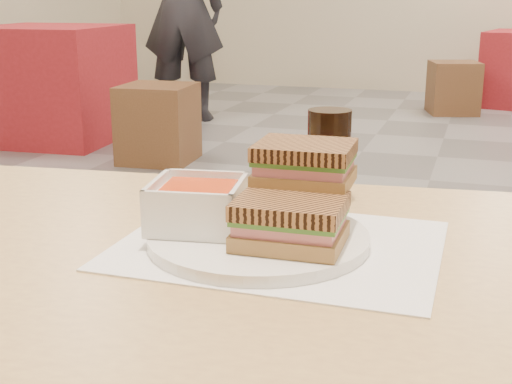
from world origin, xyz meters
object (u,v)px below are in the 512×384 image
(soup_bowl, at_px, (198,206))
(patron_a, at_px, (182,6))
(bg_chair_0l, at_px, (38,108))
(bg_table_0, at_px, (53,84))
(bg_chair_2l, at_px, (453,88))
(panini_lower, at_px, (290,221))
(plate, at_px, (258,238))
(bg_chair_0r, at_px, (158,123))
(cola_glass, at_px, (329,156))
(main_table, at_px, (223,344))

(soup_bowl, distance_m, patron_a, 5.10)
(patron_a, bearing_deg, bg_chair_0l, -126.28)
(bg_table_0, xyz_separation_m, bg_chair_2l, (2.71, 2.07, -0.18))
(soup_bowl, bearing_deg, patron_a, 114.15)
(bg_table_0, bearing_deg, soup_bowl, -53.61)
(bg_chair_2l, bearing_deg, panini_lower, -89.34)
(plate, bearing_deg, soup_bowl, -178.53)
(plate, height_order, bg_chair_0r, plate)
(cola_glass, bearing_deg, soup_bowl, -118.25)
(plate, distance_m, soup_bowl, 0.09)
(bg_chair_2l, relative_size, patron_a, 0.27)
(main_table, bearing_deg, cola_glass, 75.51)
(plate, xyz_separation_m, bg_chair_0r, (-1.70, 3.19, -0.52))
(cola_glass, height_order, bg_chair_0l, cola_glass)
(bg_chair_2l, bearing_deg, cola_glass, -89.40)
(plate, bearing_deg, patron_a, 114.96)
(bg_table_0, height_order, bg_chair_0l, bg_table_0)
(patron_a, bearing_deg, soup_bowl, -65.85)
(cola_glass, distance_m, bg_table_0, 4.38)
(bg_chair_2l, height_order, patron_a, patron_a)
(cola_glass, bearing_deg, panini_lower, -87.87)
(bg_chair_0l, height_order, bg_chair_0r, bg_chair_0r)
(soup_bowl, bearing_deg, panini_lower, -10.87)
(cola_glass, height_order, bg_chair_0r, cola_glass)
(main_table, bearing_deg, bg_chair_0l, 127.96)
(main_table, height_order, bg_table_0, bg_table_0)
(cola_glass, bearing_deg, main_table, -104.49)
(panini_lower, bearing_deg, soup_bowl, 169.13)
(cola_glass, bearing_deg, bg_chair_2l, 90.60)
(main_table, xyz_separation_m, bg_table_0, (-2.70, 3.64, -0.23))
(bg_chair_0l, relative_size, bg_chair_2l, 0.97)
(soup_bowl, height_order, bg_chair_0l, soup_bowl)
(main_table, relative_size, bg_chair_0l, 2.62)
(patron_a, bearing_deg, cola_glass, -63.60)
(bg_chair_0r, bearing_deg, soup_bowl, -63.06)
(main_table, distance_m, patron_a, 5.16)
(plate, xyz_separation_m, cola_glass, (0.04, 0.21, 0.06))
(soup_bowl, relative_size, bg_chair_0r, 0.26)
(main_table, relative_size, panini_lower, 10.19)
(panini_lower, height_order, patron_a, patron_a)
(bg_chair_0l, xyz_separation_m, patron_a, (0.74, 1.01, 0.72))
(bg_table_0, bearing_deg, bg_chair_0l, 165.05)
(soup_bowl, relative_size, panini_lower, 1.00)
(soup_bowl, relative_size, bg_chair_2l, 0.25)
(main_table, distance_m, bg_chair_0r, 3.66)
(bg_table_0, height_order, bg_chair_2l, bg_table_0)
(panini_lower, xyz_separation_m, patron_a, (-2.21, 4.67, 0.14))
(soup_bowl, height_order, panini_lower, soup_bowl)
(bg_chair_2l, bearing_deg, bg_chair_0l, -144.95)
(cola_glass, distance_m, bg_chair_2l, 5.48)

